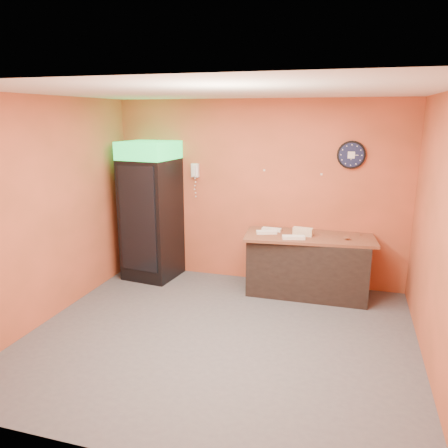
% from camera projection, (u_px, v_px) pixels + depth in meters
% --- Properties ---
extents(floor, '(4.50, 4.50, 0.00)m').
position_uv_depth(floor, '(220.00, 337.00, 5.19)').
color(floor, '#47474C').
rests_on(floor, ground).
extents(back_wall, '(4.50, 0.02, 2.80)m').
position_uv_depth(back_wall, '(257.00, 193.00, 6.71)').
color(back_wall, '#D45D3C').
rests_on(back_wall, floor).
extents(left_wall, '(0.02, 4.00, 2.80)m').
position_uv_depth(left_wall, '(48.00, 210.00, 5.46)').
color(left_wall, '#D45D3C').
rests_on(left_wall, floor).
extents(right_wall, '(0.02, 4.00, 2.80)m').
position_uv_depth(right_wall, '(441.00, 238.00, 4.23)').
color(right_wall, '#D45D3C').
rests_on(right_wall, floor).
extents(ceiling, '(4.50, 4.00, 0.02)m').
position_uv_depth(ceiling, '(219.00, 91.00, 4.51)').
color(ceiling, white).
rests_on(ceiling, back_wall).
extents(beverage_cooler, '(0.84, 0.85, 2.17)m').
position_uv_depth(beverage_cooler, '(150.00, 213.00, 6.86)').
color(beverage_cooler, black).
rests_on(beverage_cooler, floor).
extents(prep_counter, '(1.70, 0.76, 0.85)m').
position_uv_depth(prep_counter, '(308.00, 266.00, 6.36)').
color(prep_counter, black).
rests_on(prep_counter, floor).
extents(wall_clock, '(0.40, 0.06, 0.40)m').
position_uv_depth(wall_clock, '(351.00, 155.00, 6.16)').
color(wall_clock, black).
rests_on(wall_clock, back_wall).
extents(wall_phone, '(0.12, 0.10, 0.21)m').
position_uv_depth(wall_phone, '(195.00, 170.00, 6.85)').
color(wall_phone, white).
rests_on(wall_phone, back_wall).
extents(butcher_paper, '(1.89, 0.98, 0.04)m').
position_uv_depth(butcher_paper, '(310.00, 237.00, 6.26)').
color(butcher_paper, brown).
rests_on(butcher_paper, prep_counter).
extents(sub_roll_stack, '(0.29, 0.13, 0.12)m').
position_uv_depth(sub_roll_stack, '(303.00, 232.00, 6.22)').
color(sub_roll_stack, beige).
rests_on(sub_roll_stack, butcher_paper).
extents(wrapped_sandwich_left, '(0.31, 0.21, 0.04)m').
position_uv_depth(wrapped_sandwich_left, '(267.00, 232.00, 6.34)').
color(wrapped_sandwich_left, white).
rests_on(wrapped_sandwich_left, butcher_paper).
extents(wrapped_sandwich_mid, '(0.33, 0.19, 0.04)m').
position_uv_depth(wrapped_sandwich_mid, '(294.00, 237.00, 6.07)').
color(wrapped_sandwich_mid, white).
rests_on(wrapped_sandwich_mid, butcher_paper).
extents(wrapped_sandwich_right, '(0.29, 0.13, 0.04)m').
position_uv_depth(wrapped_sandwich_right, '(272.00, 229.00, 6.49)').
color(wrapped_sandwich_right, white).
rests_on(wrapped_sandwich_right, butcher_paper).
extents(kitchen_tool, '(0.06, 0.06, 0.06)m').
position_uv_depth(kitchen_tool, '(310.00, 233.00, 6.27)').
color(kitchen_tool, silver).
rests_on(kitchen_tool, butcher_paper).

